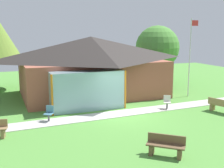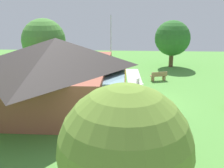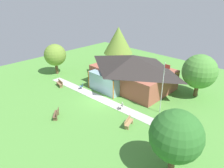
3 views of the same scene
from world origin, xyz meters
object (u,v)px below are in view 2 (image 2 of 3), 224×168
at_px(bench_mid_right, 159,76).
at_px(patio_chair_lawn_spare, 139,84).
at_px(tree_behind_pavilion_right, 44,40).
at_px(tree_far_east, 172,38).
at_px(flagpole, 111,44).
at_px(patio_chair_west, 142,122).
at_px(bench_mid_left, 180,152).
at_px(tree_west_hedge, 125,151).
at_px(pavilion, 59,70).

distance_m(bench_mid_right, patio_chair_lawn_spare, 3.18).
bearing_deg(tree_behind_pavilion_right, tree_far_east, -73.14).
xyz_separation_m(flagpole, tree_far_east, (4.98, -6.36, -0.05)).
relative_size(flagpole, patio_chair_west, 6.73).
distance_m(bench_mid_left, patio_chair_west, 3.31).
height_order(bench_mid_left, tree_far_east, tree_far_east).
xyz_separation_m(patio_chair_lawn_spare, tree_west_hedge, (-14.84, 1.06, 2.65)).
relative_size(tree_west_hedge, tree_behind_pavilion_right, 0.88).
bearing_deg(tree_behind_pavilion_right, flagpole, -99.19).
height_order(pavilion, tree_behind_pavilion_right, tree_behind_pavilion_right).
xyz_separation_m(pavilion, patio_chair_lawn_spare, (3.21, -5.68, -1.90)).
relative_size(flagpole, tree_behind_pavilion_right, 1.07).
xyz_separation_m(bench_mid_left, tree_far_east, (18.76, -2.48, 2.74)).
relative_size(patio_chair_west, tree_west_hedge, 0.18).
bearing_deg(patio_chair_west, tree_far_east, -159.91).
bearing_deg(patio_chair_west, patio_chair_lawn_spare, -147.12).
bearing_deg(pavilion, tree_far_east, -39.20).
distance_m(bench_mid_left, tree_west_hedge, 5.78).
relative_size(bench_mid_left, tree_far_east, 0.31).
bearing_deg(bench_mid_right, patio_chair_west, -119.11).
height_order(bench_mid_left, patio_chair_west, patio_chair_west).
distance_m(pavilion, tree_behind_pavilion_right, 8.52).
xyz_separation_m(tree_far_east, tree_west_hedge, (-23.29, 4.89, -0.08)).
bearing_deg(flagpole, bench_mid_left, -164.29).
xyz_separation_m(pavilion, tree_behind_pavilion_right, (7.75, 3.40, 0.98)).
distance_m(flagpole, patio_chair_west, 11.44).
relative_size(bench_mid_right, patio_chair_lawn_spare, 1.82).
xyz_separation_m(bench_mid_right, bench_mid_left, (-12.90, 0.49, 0.00)).
bearing_deg(bench_mid_left, tree_behind_pavilion_right, -133.40).
distance_m(flagpole, tree_far_east, 8.07).
bearing_deg(patio_chair_west, flagpole, -133.50).
bearing_deg(tree_far_east, flagpole, 128.05).
distance_m(bench_mid_left, tree_far_east, 19.12).
bearing_deg(bench_mid_left, tree_west_hedge, -16.55).
bearing_deg(tree_far_east, patio_chair_lawn_spare, 155.62).
relative_size(pavilion, tree_west_hedge, 2.36).
bearing_deg(bench_mid_left, tree_far_east, -176.03).
distance_m(patio_chair_lawn_spare, tree_west_hedge, 15.11).
height_order(patio_chair_lawn_spare, tree_far_east, tree_far_east).
xyz_separation_m(flagpole, tree_behind_pavilion_right, (1.06, 6.56, 0.11)).
bearing_deg(tree_far_east, bench_mid_right, 161.23).
distance_m(patio_chair_lawn_spare, patio_chair_west, 7.38).
relative_size(bench_mid_right, tree_far_east, 0.31).
distance_m(bench_mid_right, tree_far_east, 6.77).
bearing_deg(tree_west_hedge, tree_far_east, -11.86).
bearing_deg(tree_far_east, tree_behind_pavilion_right, 106.86).
relative_size(flagpole, bench_mid_left, 3.72).
height_order(bench_mid_right, tree_behind_pavilion_right, tree_behind_pavilion_right).
height_order(pavilion, tree_far_east, tree_far_east).
xyz_separation_m(pavilion, flagpole, (6.69, -3.16, 0.87)).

